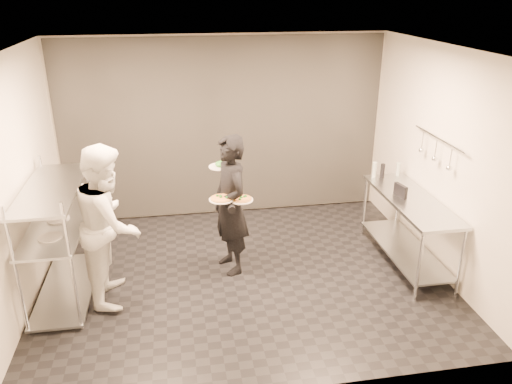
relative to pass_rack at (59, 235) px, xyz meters
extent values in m
cube|color=black|center=(2.15, 0.00, -0.77)|extent=(5.00, 4.00, 0.00)
cube|color=silver|center=(2.15, 0.00, 2.03)|extent=(5.00, 4.00, 0.00)
cube|color=beige|center=(2.15, 2.00, 0.63)|extent=(5.00, 0.00, 2.80)
cube|color=beige|center=(2.15, -2.00, 0.63)|extent=(5.00, 0.00, 2.80)
cube|color=beige|center=(-0.35, 0.00, 0.63)|extent=(0.00, 4.00, 2.80)
cube|color=beige|center=(4.65, 0.00, 0.63)|extent=(0.00, 4.00, 2.80)
cube|color=white|center=(2.15, 1.97, 0.63)|extent=(4.90, 0.04, 2.74)
cylinder|color=silver|center=(-0.27, -0.77, -0.02)|extent=(0.04, 0.04, 1.50)
cylinder|color=silver|center=(-0.27, 0.77, -0.02)|extent=(0.04, 0.04, 1.50)
cylinder|color=silver|center=(0.27, -0.77, -0.02)|extent=(0.04, 0.04, 1.50)
cylinder|color=silver|center=(0.27, 0.77, -0.02)|extent=(0.04, 0.04, 1.50)
cube|color=#9CA1A5|center=(0.00, 0.00, -0.72)|extent=(0.60, 1.60, 0.03)
cube|color=#9CA1A5|center=(0.00, 0.00, 0.13)|extent=(0.60, 1.60, 0.03)
cube|color=#9CA1A5|center=(0.00, 0.00, 0.58)|extent=(0.60, 1.60, 0.03)
cylinder|color=silver|center=(0.00, -0.35, 0.16)|extent=(0.26, 0.26, 0.01)
cylinder|color=silver|center=(0.00, 0.10, 0.16)|extent=(0.26, 0.26, 0.01)
cylinder|color=silver|center=(4.07, -0.86, -0.32)|extent=(0.04, 0.04, 0.90)
cylinder|color=silver|center=(4.07, 0.86, -0.32)|extent=(0.04, 0.04, 0.90)
cylinder|color=silver|center=(4.59, -0.86, -0.32)|extent=(0.04, 0.04, 0.90)
cylinder|color=silver|center=(4.59, 0.86, -0.32)|extent=(0.04, 0.04, 0.90)
cube|color=#9CA1A5|center=(4.33, 0.00, -0.59)|extent=(0.57, 1.71, 0.03)
cube|color=#9CA1A5|center=(4.33, 0.00, 0.13)|extent=(0.60, 1.80, 0.04)
cylinder|color=silver|center=(4.59, 0.00, 0.93)|extent=(0.02, 1.20, 0.02)
cylinder|color=silver|center=(4.57, -0.35, 0.80)|extent=(0.01, 0.01, 0.22)
sphere|color=silver|center=(4.57, -0.35, 0.67)|extent=(0.07, 0.07, 0.07)
cylinder|color=silver|center=(4.57, 0.00, 0.80)|extent=(0.01, 0.01, 0.22)
sphere|color=silver|center=(4.57, 0.00, 0.67)|extent=(0.07, 0.07, 0.07)
cylinder|color=silver|center=(4.57, 0.35, 0.80)|extent=(0.01, 0.01, 0.22)
sphere|color=silver|center=(4.57, 0.35, 0.67)|extent=(0.07, 0.07, 0.07)
imported|color=black|center=(2.02, 0.21, 0.13)|extent=(0.60, 0.75, 1.80)
imported|color=white|center=(0.60, -0.13, 0.17)|extent=(0.72, 0.92, 1.87)
cylinder|color=silver|center=(1.90, 0.03, 0.30)|extent=(0.30, 0.30, 0.01)
cylinder|color=#B48441|center=(1.90, 0.03, 0.31)|extent=(0.26, 0.26, 0.02)
cylinder|color=#AC4C17|center=(1.90, 0.03, 0.32)|extent=(0.23, 0.23, 0.01)
sphere|color=#155112|center=(1.90, 0.03, 0.33)|extent=(0.04, 0.04, 0.04)
cylinder|color=silver|center=(2.14, 0.03, 0.28)|extent=(0.28, 0.28, 0.01)
cylinder|color=#B48441|center=(2.14, 0.03, 0.29)|extent=(0.25, 0.25, 0.02)
cylinder|color=#AC4C17|center=(2.14, 0.03, 0.30)|extent=(0.22, 0.22, 0.01)
sphere|color=#155112|center=(2.14, 0.03, 0.31)|extent=(0.04, 0.04, 0.04)
cylinder|color=silver|center=(1.94, 0.50, 0.55)|extent=(0.30, 0.30, 0.01)
ellipsoid|color=#196419|center=(1.94, 0.50, 0.58)|extent=(0.13, 0.13, 0.07)
cube|color=black|center=(4.21, 0.09, 0.23)|extent=(0.09, 0.23, 0.16)
cylinder|color=#96A497|center=(4.14, 0.80, 0.26)|extent=(0.06, 0.06, 0.22)
cylinder|color=#96A497|center=(4.50, 0.80, 0.25)|extent=(0.06, 0.06, 0.20)
cylinder|color=black|center=(4.25, 0.76, 0.25)|extent=(0.06, 0.06, 0.21)
camera|label=1|loc=(1.39, -5.42, 2.68)|focal=35.00mm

